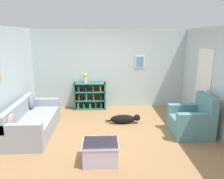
# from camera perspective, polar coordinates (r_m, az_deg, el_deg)

# --- Properties ---
(ground_plane) EXTENTS (14.00, 14.00, 0.00)m
(ground_plane) POSITION_cam_1_polar(r_m,az_deg,el_deg) (5.51, 0.19, -11.68)
(ground_plane) COLOR #997047
(wall_back) EXTENTS (5.60, 0.13, 2.60)m
(wall_back) POSITION_cam_1_polar(r_m,az_deg,el_deg) (7.30, -0.63, 5.39)
(wall_back) COLOR silver
(wall_back) RESTS_ON ground_plane
(wall_left) EXTENTS (0.13, 5.00, 2.60)m
(wall_left) POSITION_cam_1_polar(r_m,az_deg,el_deg) (5.58, -26.96, 1.24)
(wall_left) COLOR silver
(wall_left) RESTS_ON ground_plane
(wall_right) EXTENTS (0.16, 5.00, 2.60)m
(wall_right) POSITION_cam_1_polar(r_m,az_deg,el_deg) (5.81, 26.18, 1.69)
(wall_right) COLOR silver
(wall_right) RESTS_ON ground_plane
(couch) EXTENTS (0.90, 1.99, 0.80)m
(couch) POSITION_cam_1_polar(r_m,az_deg,el_deg) (5.81, -20.11, -8.03)
(couch) COLOR #9399A3
(couch) RESTS_ON ground_plane
(bookshelf) EXTENTS (1.03, 0.32, 0.88)m
(bookshelf) POSITION_cam_1_polar(r_m,az_deg,el_deg) (7.29, -5.77, -1.73)
(bookshelf) COLOR #2D6B56
(bookshelf) RESTS_ON ground_plane
(recliner_chair) EXTENTS (0.91, 0.87, 1.00)m
(recliner_chair) POSITION_cam_1_polar(r_m,az_deg,el_deg) (5.74, 20.32, -7.64)
(recliner_chair) COLOR slate
(recliner_chair) RESTS_ON ground_plane
(coffee_table) EXTENTS (0.68, 0.57, 0.41)m
(coffee_table) POSITION_cam_1_polar(r_m,az_deg,el_deg) (4.36, -3.00, -15.79)
(coffee_table) COLOR #BCB2D1
(coffee_table) RESTS_ON ground_plane
(dog) EXTENTS (0.98, 0.23, 0.25)m
(dog) POSITION_cam_1_polar(r_m,az_deg,el_deg) (6.12, 3.31, -7.68)
(dog) COLOR black
(dog) RESTS_ON ground_plane
(vase) EXTENTS (0.13, 0.13, 0.32)m
(vase) POSITION_cam_1_polar(r_m,az_deg,el_deg) (7.13, -6.97, 3.17)
(vase) COLOR silver
(vase) RESTS_ON bookshelf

